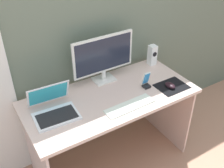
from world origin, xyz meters
TOP-DOWN VIEW (x-y plane):
  - ground_plane at (0.00, 0.00)m, footprint 8.00×8.00m
  - wall_back at (0.00, 0.38)m, footprint 6.00×0.04m
  - desk at (0.00, 0.00)m, footprint 1.35×0.63m
  - monitor at (0.07, 0.22)m, footprint 0.54×0.14m
  - speaker_right at (0.58, 0.22)m, footprint 0.07×0.07m
  - laptop at (-0.45, 0.03)m, footprint 0.32×0.31m
  - keyboard_external at (0.05, -0.19)m, footprint 0.40×0.12m
  - mousepad at (0.49, -0.15)m, footprint 0.25×0.20m
  - mouse at (0.47, -0.16)m, footprint 0.06×0.10m
  - phone_in_dock at (0.31, -0.05)m, footprint 0.06×0.06m

SIDE VIEW (x-z plane):
  - ground_plane at x=0.00m, z-range 0.00..0.00m
  - desk at x=0.00m, z-range 0.21..0.94m
  - mousepad at x=0.49m, z-range 0.73..0.74m
  - keyboard_external at x=0.05m, z-range 0.73..0.74m
  - mouse at x=0.47m, z-range 0.74..0.77m
  - laptop at x=-0.45m, z-range 0.67..0.88m
  - phone_in_dock at x=0.31m, z-range 0.71..0.85m
  - speaker_right at x=0.58m, z-range 0.73..0.92m
  - monitor at x=0.07m, z-range 0.75..1.15m
  - wall_back at x=0.00m, z-range 0.00..2.50m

